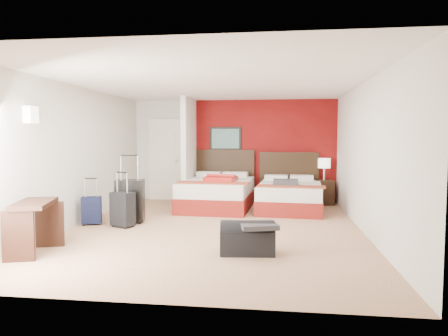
% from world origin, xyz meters
% --- Properties ---
extents(ground, '(6.50, 6.50, 0.00)m').
position_xyz_m(ground, '(0.00, 0.00, 0.00)').
color(ground, tan).
rests_on(ground, ground).
extents(room_walls, '(5.02, 6.52, 2.50)m').
position_xyz_m(room_walls, '(-1.40, 1.42, 1.26)').
color(room_walls, silver).
rests_on(room_walls, ground).
extents(red_accent_panel, '(3.50, 0.04, 2.50)m').
position_xyz_m(red_accent_panel, '(0.75, 3.23, 1.25)').
color(red_accent_panel, maroon).
rests_on(red_accent_panel, ground).
extents(partition_wall, '(0.12, 1.20, 2.50)m').
position_xyz_m(partition_wall, '(-1.00, 2.61, 1.25)').
color(partition_wall, silver).
rests_on(partition_wall, ground).
extents(entry_door, '(0.82, 0.06, 2.05)m').
position_xyz_m(entry_door, '(-1.75, 3.20, 1.02)').
color(entry_door, silver).
rests_on(entry_door, ground).
extents(bed_left, '(1.57, 2.17, 0.63)m').
position_xyz_m(bed_left, '(-0.25, 2.10, 0.31)').
color(bed_left, silver).
rests_on(bed_left, ground).
extents(bed_right, '(1.47, 2.01, 0.58)m').
position_xyz_m(bed_right, '(1.35, 2.05, 0.29)').
color(bed_right, white).
rests_on(bed_right, ground).
extents(red_suitcase_open, '(0.76, 0.96, 0.11)m').
position_xyz_m(red_suitcase_open, '(-0.15, 2.00, 0.68)').
color(red_suitcase_open, '#A8130E').
rests_on(red_suitcase_open, bed_left).
extents(jacket_bundle, '(0.52, 0.42, 0.12)m').
position_xyz_m(jacket_bundle, '(1.25, 1.75, 0.64)').
color(jacket_bundle, '#3E3E43').
rests_on(jacket_bundle, bed_right).
extents(nightstand, '(0.46, 0.46, 0.58)m').
position_xyz_m(nightstand, '(2.17, 2.93, 0.29)').
color(nightstand, black).
rests_on(nightstand, ground).
extents(table_lamp, '(0.33, 0.33, 0.51)m').
position_xyz_m(table_lamp, '(2.17, 2.93, 0.83)').
color(table_lamp, silver).
rests_on(table_lamp, nightstand).
extents(suitcase_black, '(0.56, 0.41, 0.77)m').
position_xyz_m(suitcase_black, '(-1.63, 0.33, 0.39)').
color(suitcase_black, black).
rests_on(suitcase_black, ground).
extents(suitcase_charcoal, '(0.46, 0.39, 0.59)m').
position_xyz_m(suitcase_charcoal, '(-1.63, -0.04, 0.29)').
color(suitcase_charcoal, black).
rests_on(suitcase_charcoal, ground).
extents(suitcase_navy, '(0.39, 0.31, 0.48)m').
position_xyz_m(suitcase_navy, '(-2.26, 0.07, 0.24)').
color(suitcase_navy, black).
rests_on(suitcase_navy, ground).
extents(duffel_bag, '(0.76, 0.45, 0.37)m').
position_xyz_m(duffel_bag, '(0.68, -1.43, 0.19)').
color(duffel_bag, black).
rests_on(duffel_bag, ground).
extents(jacket_draped, '(0.57, 0.52, 0.06)m').
position_xyz_m(jacket_draped, '(0.83, -1.48, 0.40)').
color(jacket_draped, '#353539').
rests_on(jacket_draped, duffel_bag).
extents(desk, '(0.66, 0.95, 0.72)m').
position_xyz_m(desk, '(-2.18, -1.81, 0.36)').
color(desk, black).
rests_on(desk, ground).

